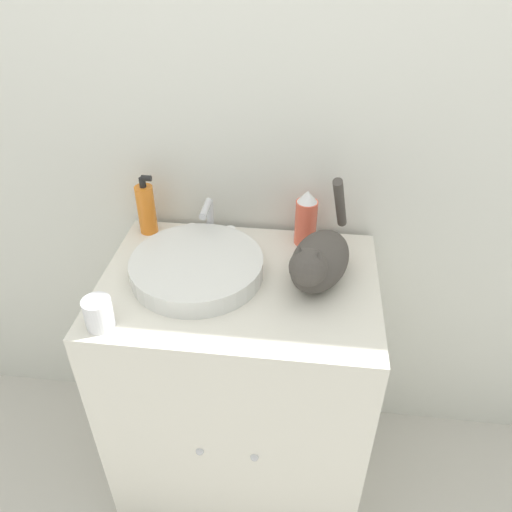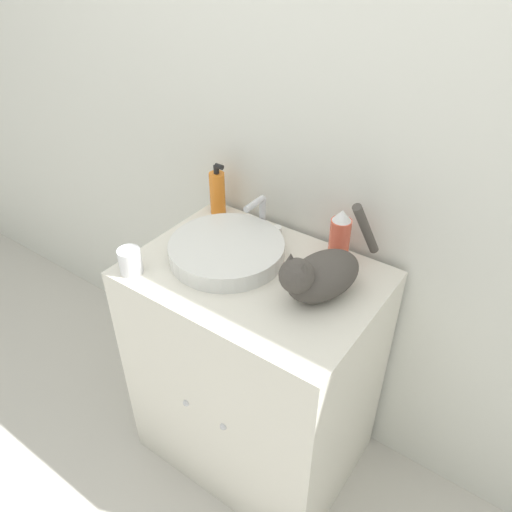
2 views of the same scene
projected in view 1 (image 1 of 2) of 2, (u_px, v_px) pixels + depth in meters
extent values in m
cube|color=silver|center=(253.00, 115.00, 1.44)|extent=(6.00, 0.05, 2.50)
cube|color=silver|center=(242.00, 386.00, 1.65)|extent=(0.78, 0.56, 0.89)
sphere|color=silver|center=(200.00, 452.00, 1.41)|extent=(0.02, 0.02, 0.02)
sphere|color=silver|center=(254.00, 458.00, 1.39)|extent=(0.02, 0.02, 0.02)
cylinder|color=silver|center=(197.00, 267.00, 1.40)|extent=(0.37, 0.37, 0.06)
cylinder|color=silver|center=(210.00, 219.00, 1.54)|extent=(0.02, 0.02, 0.13)
cylinder|color=silver|center=(206.00, 209.00, 1.46)|extent=(0.02, 0.10, 0.02)
cylinder|color=white|center=(192.00, 230.00, 1.57)|extent=(0.03, 0.03, 0.03)
cylinder|color=white|center=(230.00, 233.00, 1.56)|extent=(0.03, 0.03, 0.03)
ellipsoid|color=#47423D|center=(320.00, 261.00, 1.36)|extent=(0.22, 0.28, 0.13)
sphere|color=#47423D|center=(308.00, 267.00, 1.25)|extent=(0.12, 0.12, 0.10)
cone|color=#47423D|center=(299.00, 252.00, 1.24)|extent=(0.05, 0.05, 0.04)
cone|color=#47423D|center=(320.00, 257.00, 1.22)|extent=(0.05, 0.05, 0.04)
cylinder|color=#47423D|center=(340.00, 203.00, 1.42)|extent=(0.07, 0.14, 0.20)
cylinder|color=orange|center=(146.00, 210.00, 1.56)|extent=(0.06, 0.06, 0.16)
cylinder|color=black|center=(142.00, 182.00, 1.50)|extent=(0.02, 0.02, 0.03)
cylinder|color=black|center=(146.00, 178.00, 1.49)|extent=(0.03, 0.02, 0.02)
cylinder|color=#EF6047|center=(306.00, 222.00, 1.51)|extent=(0.07, 0.07, 0.14)
cone|color=white|center=(308.00, 196.00, 1.46)|extent=(0.06, 0.06, 0.04)
cylinder|color=white|center=(99.00, 313.00, 1.22)|extent=(0.07, 0.07, 0.08)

